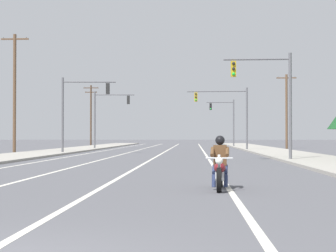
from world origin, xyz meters
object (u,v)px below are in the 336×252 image
motorcycle_with_rider (220,168)px  traffic_signal_mid_right (229,108)px  traffic_signal_mid_left (106,111)px  utility_pole_right_far (287,110)px  traffic_signal_near_right (271,91)px  traffic_signal_far_right (226,116)px  traffic_signal_near_left (78,104)px  utility_pole_left_far (91,113)px  utility_pole_left_near (15,91)px

motorcycle_with_rider → traffic_signal_mid_right: size_ratio=0.35×
traffic_signal_mid_left → utility_pole_right_far: (19.80, 3.85, 0.33)m
traffic_signal_near_right → traffic_signal_mid_right: bearing=92.3°
motorcycle_with_rider → traffic_signal_far_right: 58.65m
motorcycle_with_rider → traffic_signal_far_right: traffic_signal_far_right is taller
traffic_signal_near_left → traffic_signal_mid_left: same height
traffic_signal_near_left → utility_pole_left_far: 38.85m
traffic_signal_near_right → traffic_signal_far_right: same height
motorcycle_with_rider → traffic_signal_mid_right: bearing=86.0°
utility_pole_left_near → utility_pole_right_far: bearing=35.4°
traffic_signal_mid_right → traffic_signal_mid_left: (-12.84, 4.12, -0.10)m
traffic_signal_mid_right → utility_pole_left_far: utility_pole_left_far is taller
traffic_signal_near_right → traffic_signal_mid_right: same height
traffic_signal_mid_right → utility_pole_left_near: utility_pole_left_near is taller
motorcycle_with_rider → traffic_signal_near_left: bearing=108.6°
utility_pole_left_near → utility_pole_right_far: 30.91m
traffic_signal_mid_right → utility_pole_left_near: size_ratio=0.63×
motorcycle_with_rider → traffic_signal_near_left: size_ratio=0.35×
traffic_signal_far_right → utility_pole_left_near: (-19.01, -28.25, 1.13)m
utility_pole_right_far → traffic_signal_near_right: bearing=-101.0°
traffic_signal_mid_left → traffic_signal_far_right: (13.63, 14.18, -0.05)m
motorcycle_with_rider → utility_pole_right_far: (9.77, 48.10, 3.81)m
traffic_signal_near_left → traffic_signal_far_right: 31.61m
traffic_signal_mid_right → traffic_signal_mid_left: same height
motorcycle_with_rider → traffic_signal_near_right: 17.76m
traffic_signal_near_right → traffic_signal_mid_right: 23.14m
traffic_signal_far_right → utility_pole_left_far: 22.05m
utility_pole_left_near → traffic_signal_mid_left: bearing=69.1°
traffic_signal_near_left → traffic_signal_mid_left: (0.07, 14.31, -0.01)m
traffic_signal_near_right → utility_pole_right_far: (6.02, 31.09, 0.36)m
traffic_signal_near_right → traffic_signal_far_right: 41.42m
traffic_signal_near_left → utility_pole_right_far: 26.92m
traffic_signal_near_right → utility_pole_right_far: bearing=79.0°
traffic_signal_near_right → traffic_signal_far_right: size_ratio=1.00×
traffic_signal_near_left → utility_pole_left_far: bearing=98.9°
traffic_signal_mid_left → utility_pole_left_far: size_ratio=0.68×
traffic_signal_far_right → motorcycle_with_rider: bearing=-93.5°
motorcycle_with_rider → traffic_signal_near_right: size_ratio=0.35×
traffic_signal_near_left → traffic_signal_mid_left: bearing=89.7°
traffic_signal_mid_left → motorcycle_with_rider: bearing=-77.2°
traffic_signal_mid_right → utility_pole_left_far: (-18.90, 28.20, 0.72)m
motorcycle_with_rider → utility_pole_left_far: 70.33m
traffic_signal_mid_right → utility_pole_right_far: bearing=48.9°
traffic_signal_near_right → traffic_signal_mid_left: size_ratio=1.00×
motorcycle_with_rider → traffic_signal_far_right: (3.61, 58.43, 3.43)m
traffic_signal_mid_right → traffic_signal_near_left: bearing=-141.7°
traffic_signal_mid_left → utility_pole_left_far: utility_pole_left_far is taller
utility_pole_right_far → utility_pole_left_far: 32.83m
traffic_signal_mid_right → utility_pole_left_far: 33.95m
motorcycle_with_rider → traffic_signal_near_right: bearing=77.6°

